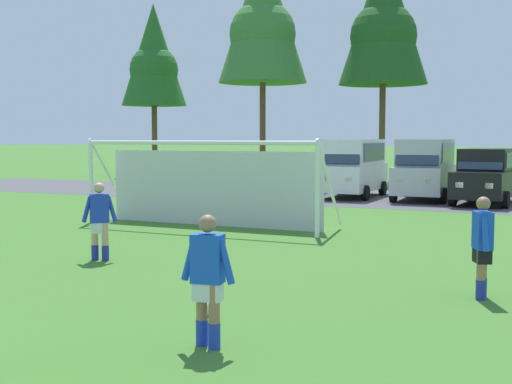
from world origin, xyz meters
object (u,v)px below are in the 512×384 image
Objects in this scene: parked_car_slot_center_left at (353,166)px; parked_car_slot_center at (425,168)px; parked_car_slot_left at (291,176)px; parked_car_slot_center_right at (487,176)px; player_winger_left at (208,281)px; parked_car_slot_far_left at (222,175)px; player_defender_far at (482,248)px; player_striker_near at (100,221)px; soccer_ball at (206,308)px; soccer_goal at (209,182)px.

parked_car_slot_center is at bearing 0.68° from parked_car_slot_center_left.
parked_car_slot_center_right reaches higher than parked_car_slot_left.
parked_car_slot_far_left reaches higher than player_winger_left.
player_defender_far is at bearing -49.47° from parked_car_slot_far_left.
player_striker_near is 0.39× the size of parked_car_slot_left.
parked_car_slot_left reaches higher than player_defender_far.
player_defender_far is at bearing 40.67° from soccer_ball.
soccer_ball is 19.68m from parked_car_slot_center_right.
player_winger_left is 0.39× the size of parked_car_slot_left.
soccer_goal is 12.43m from parked_car_slot_center_right.
soccer_ball is at bearing -139.33° from player_defender_far.
parked_car_slot_center_left is (-5.49, 21.67, 0.52)m from player_winger_left.
parked_car_slot_far_left is (-14.02, 16.40, 0.05)m from player_defender_far.
parked_car_slot_far_left is 3.25m from parked_car_slot_left.
player_striker_near is 6.65m from player_winger_left.
player_defender_far is 0.35× the size of parked_car_slot_center_right.
player_winger_left is 0.34× the size of parked_car_slot_center_left.
soccer_goal is at bearing -78.38° from parked_car_slot_left.
soccer_ball is at bearing -93.00° from parked_car_slot_center_right.
parked_car_slot_center_left is 3.13m from parked_car_slot_center.
parked_car_slot_left is at bearing 111.25° from player_winger_left.
parked_car_slot_center_right is (5.72, -0.76, -0.23)m from parked_car_slot_center_left.
player_winger_left is at bearing -68.75° from parked_car_slot_left.
parked_car_slot_center is 1.05× the size of parked_car_slot_center_right.
soccer_goal reaches higher than parked_car_slot_center.
player_defender_far is at bearing -57.49° from parked_car_slot_left.
soccer_goal reaches higher than soccer_ball.
parked_car_slot_center_right reaches higher than player_defender_far.
player_striker_near is 17.53m from parked_car_slot_center_right.
soccer_goal is at bearing -92.35° from parked_car_slot_center_left.
player_striker_near is at bearing 179.79° from player_defender_far.
soccer_ball is 20.52m from parked_car_slot_center.
parked_car_slot_center is at bearing 72.73° from soccer_goal.
player_striker_near is 1.00× the size of player_defender_far.
parked_car_slot_far_left is at bearing 130.53° from player_defender_far.
parked_car_slot_center_right reaches higher than parked_car_slot_far_left.
soccer_goal is at bearing -119.87° from parked_car_slot_center_right.
parked_car_slot_left is 0.91× the size of parked_car_slot_center_right.
parked_car_slot_left reaches higher than soccer_ball.
parked_car_slot_center_right is (0.23, 20.91, 0.29)m from player_winger_left.
parked_car_slot_far_left is 0.87× the size of parked_car_slot_center_left.
parked_car_slot_center_right is (11.66, 0.31, 0.24)m from parked_car_slot_far_left.
parked_car_slot_far_left is 11.66m from parked_car_slot_center_right.
player_winger_left is 20.91m from parked_car_slot_center_right.
soccer_goal is 4.54× the size of player_winger_left.
parked_car_slot_far_left and parked_car_slot_left have the same top height.
parked_car_slot_far_left is 6.05m from parked_car_slot_center_left.
parked_car_slot_center_right reaches higher than player_striker_near.
parked_car_slot_center is at bearing 6.96° from parked_car_slot_far_left.
parked_car_slot_left is at bearing 10.50° from parked_car_slot_far_left.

